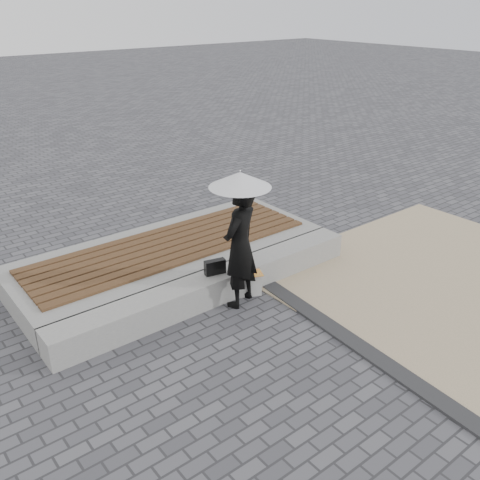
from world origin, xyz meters
The scene contains 11 objects.
ground centered at (0.00, 0.00, 0.00)m, with size 80.00×80.00×0.00m, color #535359.
terrazzo_zone centered at (3.20, -0.50, 0.01)m, with size 5.00×5.00×0.02m, color tan.
edging_band centered at (0.75, -0.50, 0.02)m, with size 0.25×5.20×0.04m, color #2B2B2D.
seating_ledge centered at (0.00, 1.60, 0.20)m, with size 5.00×0.45×0.40m, color #A4A39F.
timber_platform centered at (0.00, 2.80, 0.20)m, with size 5.00×2.00×0.40m, color gray.
timber_decking centered at (0.00, 2.80, 0.42)m, with size 4.60×1.40×0.04m, color brown, non-canonical shape.
woman centered at (0.23, 1.27, 0.91)m, with size 0.66×0.43×1.82m, color black.
parasol centered at (0.23, 1.27, 1.87)m, with size 0.84×0.84×1.07m.
handbag centered at (0.03, 1.61, 0.51)m, with size 0.31×0.11×0.22m, color black.
canvas_tote centered at (0.47, 1.36, 0.19)m, with size 0.35×0.15×0.37m, color silver.
magazine centered at (0.47, 1.31, 0.38)m, with size 0.32×0.23×0.01m, color #E63E34.
Camera 1 is at (-3.83, -3.87, 4.04)m, focal length 39.28 mm.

